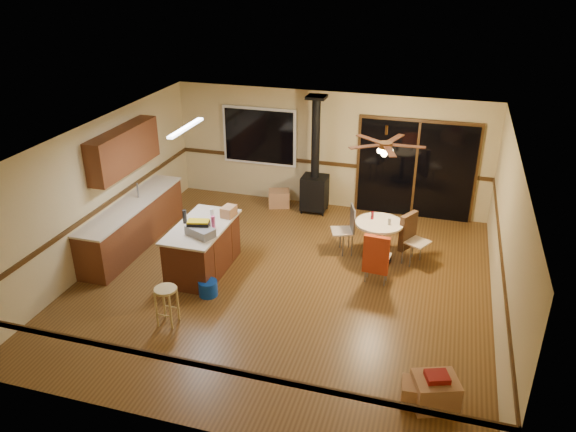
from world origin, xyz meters
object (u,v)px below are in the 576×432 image
at_px(blue_bucket, 208,288).
at_px(chair_right, 409,232).
at_px(box_corner_b, 417,393).
at_px(wood_stove, 315,181).
at_px(toolbox_black, 199,228).
at_px(kitchen_island, 203,248).
at_px(toolbox_grey, 200,232).
at_px(bar_stool, 167,306).
at_px(box_corner_a, 435,392).
at_px(dining_table, 378,234).
at_px(box_under_window, 279,198).
at_px(chair_near, 376,254).
at_px(chair_left, 348,224).

xyz_separation_m(blue_bucket, chair_right, (3.09, 2.15, 0.46)).
bearing_deg(box_corner_b, wood_stove, 116.58).
bearing_deg(toolbox_black, chair_right, 26.18).
xyz_separation_m(kitchen_island, chair_right, (3.50, 1.41, 0.14)).
distance_m(toolbox_grey, bar_stool, 1.45).
xyz_separation_m(kitchen_island, box_corner_a, (4.20, -2.27, -0.25)).
relative_size(toolbox_grey, blue_bucket, 1.54).
relative_size(bar_stool, dining_table, 0.72).
xyz_separation_m(toolbox_black, dining_table, (2.88, 1.54, -0.47)).
relative_size(bar_stool, box_corner_a, 1.17).
distance_m(bar_stool, box_corner_a, 4.12).
height_order(toolbox_grey, box_corner_b, toolbox_grey).
height_order(kitchen_island, box_under_window, kitchen_island).
height_order(blue_bucket, chair_near, chair_near).
distance_m(dining_table, chair_right, 0.56).
relative_size(chair_near, box_under_window, 1.49).
bearing_deg(chair_near, toolbox_black, -167.44).
xyz_separation_m(toolbox_black, chair_right, (3.41, 1.68, -0.41)).
bearing_deg(box_corner_a, blue_bucket, 158.10).
relative_size(kitchen_island, bar_stool, 2.65).
bearing_deg(blue_bucket, chair_left, 47.76).
xyz_separation_m(chair_left, chair_near, (0.69, -1.02, 0.01)).
xyz_separation_m(chair_left, box_under_window, (-1.89, 1.70, -0.40)).
xyz_separation_m(toolbox_grey, chair_left, (2.21, 1.77, -0.39)).
bearing_deg(blue_bucket, chair_right, 34.82).
relative_size(blue_bucket, chair_near, 0.46).
bearing_deg(chair_left, bar_stool, -126.12).
bearing_deg(bar_stool, chair_right, 42.19).
bearing_deg(chair_right, chair_near, -114.00).
height_order(blue_bucket, box_corner_a, box_corner_a).
distance_m(chair_right, box_corner_b, 3.77).
xyz_separation_m(toolbox_grey, bar_stool, (-0.02, -1.29, -0.66)).
bearing_deg(kitchen_island, box_corner_a, -28.39).
distance_m(wood_stove, dining_table, 2.44).
relative_size(chair_left, box_corner_b, 1.30).
bearing_deg(dining_table, toolbox_grey, -149.88).
xyz_separation_m(blue_bucket, box_corner_b, (3.58, -1.57, 0.03)).
bearing_deg(chair_near, dining_table, 95.52).
relative_size(kitchen_island, chair_left, 3.25).
bearing_deg(chair_left, chair_near, -56.03).
bearing_deg(kitchen_island, chair_near, 7.23).
relative_size(blue_bucket, chair_right, 0.46).
bearing_deg(box_corner_a, toolbox_grey, 154.78).
relative_size(chair_right, box_corner_b, 1.76).
relative_size(chair_right, box_corner_a, 1.29).
bearing_deg(box_corner_a, kitchen_island, 151.61).
distance_m(chair_left, chair_near, 1.23).
bearing_deg(blue_bucket, box_corner_b, -23.64).
bearing_deg(chair_right, chair_left, -179.96).
height_order(kitchen_island, wood_stove, wood_stove).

